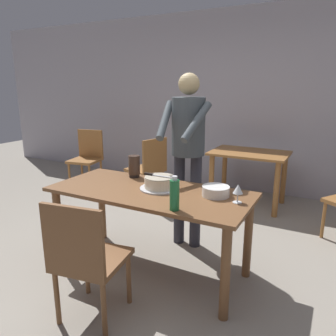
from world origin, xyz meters
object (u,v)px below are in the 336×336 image
at_px(wine_glass_near, 238,190).
at_px(background_table, 249,164).
at_px(cake_knife, 152,175).
at_px(background_chair_2, 149,166).
at_px(plate_stack, 216,191).
at_px(background_chair_3, 87,156).
at_px(cake_on_platter, 160,183).
at_px(main_dining_table, 150,203).
at_px(chair_near_side, 86,257).
at_px(person_cutting_cake, 188,142).
at_px(hurricane_lamp, 134,166).
at_px(water_bottle, 175,195).

bearing_deg(wine_glass_near, background_table, 101.63).
distance_m(cake_knife, background_chair_2, 1.81).
distance_m(plate_stack, background_chair_2, 2.11).
bearing_deg(background_chair_3, cake_on_platter, -35.68).
height_order(main_dining_table, cake_knife, cake_knife).
relative_size(chair_near_side, background_chair_2, 1.00).
relative_size(main_dining_table, background_table, 1.71).
xyz_separation_m(person_cutting_cake, background_chair_3, (-2.29, 1.11, -0.58)).
bearing_deg(hurricane_lamp, water_bottle, -38.52).
relative_size(cake_on_platter, background_chair_3, 0.38).
bearing_deg(chair_near_side, background_chair_3, 131.39).
bearing_deg(cake_knife, hurricane_lamp, 147.49).
xyz_separation_m(person_cutting_cake, chair_near_side, (-0.13, -1.34, -0.58)).
distance_m(wine_glass_near, chair_near_side, 1.19).
distance_m(chair_near_side, background_table, 2.82).
height_order(water_bottle, hurricane_lamp, water_bottle).
xyz_separation_m(plate_stack, chair_near_side, (-0.59, -0.88, -0.30)).
bearing_deg(person_cutting_cake, water_bottle, -70.92).
height_order(water_bottle, background_chair_3, water_bottle).
bearing_deg(chair_near_side, cake_on_platter, 82.50).
height_order(plate_stack, background_chair_2, background_chair_2).
distance_m(water_bottle, background_chair_2, 2.33).
xyz_separation_m(water_bottle, background_table, (-0.05, 2.34, -0.29)).
distance_m(main_dining_table, plate_stack, 0.58).
xyz_separation_m(wine_glass_near, hurricane_lamp, (-1.08, 0.22, 0.00)).
bearing_deg(wine_glass_near, background_chair_3, 150.85).
bearing_deg(water_bottle, background_table, 91.35).
xyz_separation_m(water_bottle, background_chair_3, (-2.60, 2.00, -0.37)).
bearing_deg(cake_on_platter, background_chair_3, 144.32).
distance_m(cake_on_platter, chair_near_side, 0.89).
relative_size(plate_stack, background_chair_3, 0.24).
distance_m(person_cutting_cake, background_chair_2, 1.54).
bearing_deg(background_chair_2, plate_stack, -43.83).
distance_m(plate_stack, background_table, 1.94).
bearing_deg(person_cutting_cake, background_chair_2, 136.77).
bearing_deg(cake_knife, wine_glass_near, -1.20).
xyz_separation_m(main_dining_table, plate_stack, (0.54, 0.12, 0.15)).
bearing_deg(plate_stack, main_dining_table, -167.15).
distance_m(cake_on_platter, person_cutting_cake, 0.59).
xyz_separation_m(cake_on_platter, hurricane_lamp, (-0.40, 0.21, 0.06)).
bearing_deg(cake_on_platter, chair_near_side, -97.50).
distance_m(hurricane_lamp, background_chair_3, 2.38).
bearing_deg(water_bottle, person_cutting_cake, 109.08).
height_order(cake_on_platter, person_cutting_cake, person_cutting_cake).
height_order(chair_near_side, background_chair_3, same).
bearing_deg(chair_near_side, main_dining_table, 86.26).
xyz_separation_m(cake_knife, wine_glass_near, (0.75, -0.02, -0.01)).
bearing_deg(wine_glass_near, person_cutting_cake, 141.03).
distance_m(water_bottle, person_cutting_cake, 0.96).
relative_size(hurricane_lamp, background_chair_3, 0.23).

